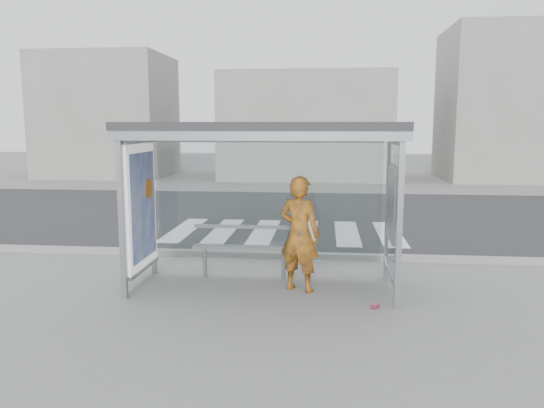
{
  "coord_description": "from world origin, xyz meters",
  "views": [
    {
      "loc": [
        0.97,
        -8.08,
        2.58
      ],
      "look_at": [
        0.13,
        0.2,
        1.33
      ],
      "focal_mm": 35.0,
      "sensor_mm": 36.0,
      "label": 1
    }
  ],
  "objects": [
    {
      "name": "curb",
      "position": [
        0.0,
        1.95,
        0.06
      ],
      "size": [
        30.0,
        0.18,
        0.12
      ],
      "primitive_type": "cube",
      "color": "gray",
      "rests_on": "ground"
    },
    {
      "name": "crosswalk",
      "position": [
        0.0,
        4.5,
        0.0
      ],
      "size": [
        5.55,
        3.0,
        0.0
      ],
      "color": "silver",
      "rests_on": "ground"
    },
    {
      "name": "building_right",
      "position": [
        9.0,
        18.0,
        3.5
      ],
      "size": [
        5.0,
        5.0,
        7.0
      ],
      "primitive_type": "cube",
      "color": "gray",
      "rests_on": "ground"
    },
    {
      "name": "soda_can",
      "position": [
        1.7,
        -0.76,
        0.03
      ],
      "size": [
        0.14,
        0.14,
        0.07
      ],
      "primitive_type": "cylinder",
      "rotation": [
        0.0,
        1.57,
        0.81
      ],
      "color": "#D93F72",
      "rests_on": "ground"
    },
    {
      "name": "building_left",
      "position": [
        -10.0,
        18.0,
        3.0
      ],
      "size": [
        6.0,
        5.0,
        6.0
      ],
      "primitive_type": "cube",
      "color": "gray",
      "rests_on": "ground"
    },
    {
      "name": "road",
      "position": [
        0.0,
        7.0,
        0.0
      ],
      "size": [
        30.0,
        10.0,
        0.01
      ],
      "primitive_type": "cube",
      "color": "#262628",
      "rests_on": "ground"
    },
    {
      "name": "bus_shelter",
      "position": [
        -0.37,
        0.06,
        1.98
      ],
      "size": [
        4.25,
        1.65,
        2.62
      ],
      "color": "gray",
      "rests_on": "ground"
    },
    {
      "name": "person",
      "position": [
        0.58,
        -0.04,
        0.91
      ],
      "size": [
        0.78,
        0.66,
        1.81
      ],
      "primitive_type": "imported",
      "rotation": [
        0.0,
        0.0,
        2.74
      ],
      "color": "#E15615",
      "rests_on": "ground"
    },
    {
      "name": "bench",
      "position": [
        -0.39,
        0.57,
        0.53
      ],
      "size": [
        1.73,
        0.23,
        0.89
      ],
      "color": "slate",
      "rests_on": "ground"
    },
    {
      "name": "building_center",
      "position": [
        0.0,
        18.0,
        2.5
      ],
      "size": [
        8.0,
        5.0,
        5.0
      ],
      "primitive_type": "cube",
      "color": "gray",
      "rests_on": "ground"
    },
    {
      "name": "ground",
      "position": [
        0.0,
        0.0,
        0.0
      ],
      "size": [
        80.0,
        80.0,
        0.0
      ],
      "primitive_type": "plane",
      "color": "slate",
      "rests_on": "ground"
    }
  ]
}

